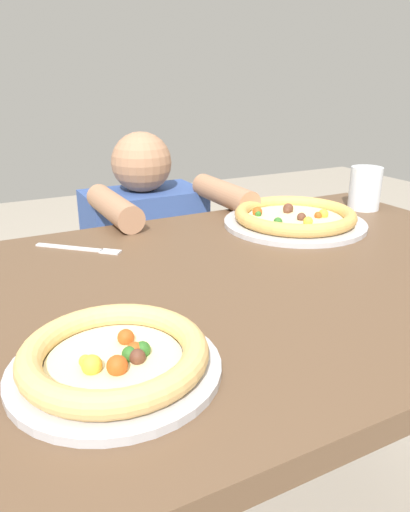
% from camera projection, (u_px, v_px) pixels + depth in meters
% --- Properties ---
extents(dining_table, '(1.31, 0.86, 0.75)m').
position_uv_depth(dining_table, '(246.00, 323.00, 0.98)').
color(dining_table, brown).
rests_on(dining_table, ground).
extents(pizza_near, '(0.27, 0.27, 0.05)m').
position_uv_depth(pizza_near, '(115.00, 358.00, 0.62)').
color(pizza_near, '#B7B7BC').
rests_on(pizza_near, dining_table).
extents(pizza_far, '(0.36, 0.36, 0.04)m').
position_uv_depth(pizza_far, '(295.00, 218.00, 1.23)').
color(pizza_far, '#B7B7BC').
rests_on(pizza_far, dining_table).
extents(water_cup_clear, '(0.09, 0.09, 0.12)m').
position_uv_depth(water_cup_clear, '(365.00, 188.00, 1.37)').
color(water_cup_clear, silver).
rests_on(water_cup_clear, dining_table).
extents(fork, '(0.16, 0.15, 0.00)m').
position_uv_depth(fork, '(82.00, 249.00, 1.06)').
color(fork, silver).
rests_on(fork, dining_table).
extents(diner_seated, '(0.40, 0.52, 0.95)m').
position_uv_depth(diner_seated, '(148.00, 287.00, 1.65)').
color(diner_seated, '#333847').
rests_on(diner_seated, ground).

